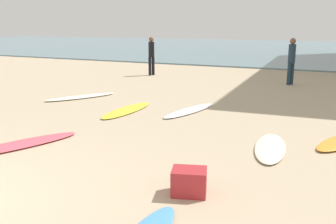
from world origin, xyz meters
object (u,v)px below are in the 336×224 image
object	(u,v)px
surfboard_5	(127,110)
beachgoer_near	(292,59)
surfboard_0	(270,147)
beach_cooler	(189,182)
beachgoer_mid	(151,54)
surfboard_7	(18,145)
surfboard_3	(81,97)
surfboard_4	(190,110)

from	to	relation	value
surfboard_5	beachgoer_near	bearing A→B (deg)	63.66
surfboard_5	beachgoer_near	distance (m)	7.82
surfboard_0	beach_cooler	size ratio (longest dim) A/B	3.96
beachgoer_mid	surfboard_0	bearing A→B (deg)	62.32
beachgoer_mid	beach_cooler	distance (m)	13.15
surfboard_5	beachgoer_mid	size ratio (longest dim) A/B	1.29
surfboard_7	beachgoer_near	xyz separation A→B (m)	(3.59, 10.63, 1.01)
beachgoer_mid	surfboard_3	bearing A→B (deg)	28.48
surfboard_5	beachgoer_mid	xyz separation A→B (m)	(-3.12, 7.14, 0.99)
surfboard_3	beachgoer_mid	bearing A→B (deg)	-56.02
surfboard_0	surfboard_3	xyz separation A→B (m)	(-6.70, 2.56, 0.00)
surfboard_3	beachgoer_mid	world-z (taller)	beachgoer_mid
beach_cooler	surfboard_5	bearing A→B (deg)	131.58
surfboard_5	surfboard_7	bearing A→B (deg)	-94.72
surfboard_0	beachgoer_near	distance (m)	8.69
surfboard_5	surfboard_7	distance (m)	3.64
surfboard_4	beachgoer_near	xyz separation A→B (m)	(1.74, 6.26, 1.02)
surfboard_0	surfboard_3	distance (m)	7.17
beachgoer_near	beachgoer_mid	xyz separation A→B (m)	(-6.46, 0.15, -0.03)
surfboard_3	beachgoer_near	distance (m)	8.40
surfboard_0	beachgoer_near	xyz separation A→B (m)	(-0.94, 8.58, 1.01)
surfboard_3	surfboard_4	bearing A→B (deg)	-155.85
surfboard_5	surfboard_3	bearing A→B (deg)	157.30
surfboard_4	surfboard_5	world-z (taller)	surfboard_4
surfboard_5	beachgoer_mid	bearing A→B (deg)	112.80
beachgoer_near	surfboard_7	bearing A→B (deg)	-170.33
beachgoer_mid	surfboard_4	bearing A→B (deg)	58.41
surfboard_0	surfboard_7	size ratio (longest dim) A/B	0.76
surfboard_4	beach_cooler	xyz separation A→B (m)	(2.04, -4.84, 0.15)
surfboard_0	surfboard_3	size ratio (longest dim) A/B	0.80
surfboard_3	surfboard_7	xyz separation A→B (m)	(2.18, -4.61, -0.00)
surfboard_3	surfboard_4	size ratio (longest dim) A/B	1.03
surfboard_7	beachgoer_near	distance (m)	11.26
surfboard_0	beachgoer_mid	size ratio (longest dim) A/B	1.06
surfboard_0	surfboard_7	distance (m)	4.97
surfboard_0	surfboard_4	bearing A→B (deg)	130.08
surfboard_7	beachgoer_mid	xyz separation A→B (m)	(-2.87, 10.77, 0.99)
surfboard_4	surfboard_7	bearing A→B (deg)	77.49
surfboard_4	beach_cooler	distance (m)	5.26
surfboard_3	surfboard_5	xyz separation A→B (m)	(2.42, -0.97, -0.01)
surfboard_0	surfboard_5	distance (m)	4.56
surfboard_5	beachgoer_near	xyz separation A→B (m)	(3.34, 6.99, 1.02)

